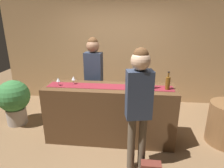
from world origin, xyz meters
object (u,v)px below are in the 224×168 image
object	(u,v)px
wine_glass_near_customer	(58,80)
potted_plant_tall	(14,99)
wine_bottle_green	(152,82)
wine_bottle_amber	(168,83)
bartender	(94,71)
customer_sipping	(139,98)
wine_glass_mid_counter	(73,79)

from	to	relation	value
wine_glass_near_customer	potted_plant_tall	world-z (taller)	wine_glass_near_customer
wine_bottle_green	wine_bottle_amber	bearing A→B (deg)	-2.79
bartender	customer_sipping	bearing A→B (deg)	129.73
wine_bottle_green	potted_plant_tall	size ratio (longest dim) A/B	0.32
wine_glass_mid_counter	potted_plant_tall	xyz separation A→B (m)	(-1.37, 0.27, -0.58)
wine_glass_near_customer	bartender	distance (m)	0.79
wine_glass_near_customer	potted_plant_tall	xyz separation A→B (m)	(-1.13, 0.38, -0.58)
wine_glass_near_customer	wine_glass_mid_counter	size ratio (longest dim) A/B	1.00
wine_glass_mid_counter	customer_sipping	xyz separation A→B (m)	(1.12, -0.75, -0.00)
wine_glass_mid_counter	potted_plant_tall	distance (m)	1.51
bartender	potted_plant_tall	distance (m)	1.74
wine_glass_mid_counter	customer_sipping	bearing A→B (deg)	-33.95
wine_bottle_amber	wine_glass_mid_counter	xyz separation A→B (m)	(-1.59, 0.10, -0.01)
potted_plant_tall	wine_glass_mid_counter	bearing A→B (deg)	-11.31
wine_glass_near_customer	wine_glass_mid_counter	bearing A→B (deg)	24.32
wine_bottle_green	customer_sipping	distance (m)	0.71
wine_bottle_amber	bartender	world-z (taller)	bartender
wine_bottle_green	wine_bottle_amber	size ratio (longest dim) A/B	1.00
wine_bottle_green	wine_glass_mid_counter	bearing A→B (deg)	176.42
bartender	potted_plant_tall	world-z (taller)	bartender
wine_bottle_amber	bartender	distance (m)	1.47
customer_sipping	potted_plant_tall	distance (m)	2.75
wine_bottle_green	wine_glass_mid_counter	size ratio (longest dim) A/B	2.10
wine_bottle_amber	customer_sipping	bearing A→B (deg)	-125.96
wine_glass_mid_counter	bartender	size ratio (longest dim) A/B	0.08
wine_bottle_amber	bartender	size ratio (longest dim) A/B	0.17
bartender	wine_bottle_amber	bearing A→B (deg)	160.85
wine_glass_near_customer	customer_sipping	world-z (taller)	customer_sipping
wine_bottle_amber	wine_glass_near_customer	size ratio (longest dim) A/B	2.10
wine_bottle_green	potted_plant_tall	distance (m)	2.80
wine_bottle_amber	potted_plant_tall	xyz separation A→B (m)	(-2.96, 0.37, -0.58)
bartender	potted_plant_tall	size ratio (longest dim) A/B	1.89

